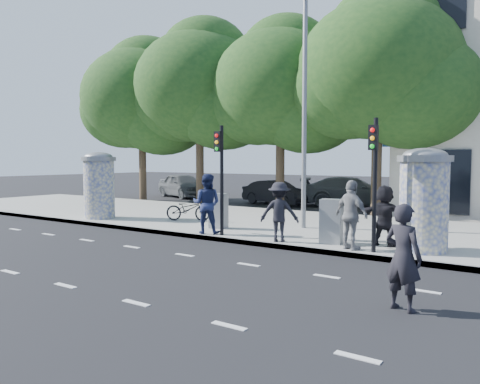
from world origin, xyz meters
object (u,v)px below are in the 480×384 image
Objects in this scene: cabinet_left at (218,211)px; cabinet_right at (331,221)px; traffic_pole_far at (374,171)px; ped_e at (351,215)px; ad_column_right at (424,197)px; ped_d at (279,212)px; traffic_pole_near at (221,168)px; ped_f at (385,216)px; bicycle at (188,209)px; car_left at (183,185)px; man_road at (403,257)px; car_mid at (276,193)px; car_right at (352,192)px; ped_c at (207,204)px; street_lamp at (304,92)px; ad_column_left at (99,184)px.

cabinet_left is 0.96× the size of cabinet_right.
traffic_pole_far reaches higher than ped_e.
ad_column_right is 1.55× the size of ped_d.
ped_f is at bearing 12.71° from traffic_pole_near.
traffic_pole_near is 4.06m from bicycle.
ped_d is at bearing -134.59° from bicycle.
bicycle is at bearing 165.35° from traffic_pole_far.
traffic_pole_far reaches higher than ad_column_right.
traffic_pole_far is 20.56m from car_left.
ped_d is at bearing -167.55° from cabinet_right.
man_road is at bearing -43.82° from cabinet_left.
car_right reaches higher than car_mid.
ped_c is 1.10× the size of bicycle.
car_left is (-11.92, 11.87, -1.43)m from traffic_pole_near.
traffic_pole_near is 0.73× the size of car_left.
street_lamp is 1.48× the size of car_right.
traffic_pole_far is 1.98× the size of ped_d.
ped_c is at bearing -172.43° from ad_column_right.
ped_f is at bearing -100.29° from car_left.
ped_c is at bearing -82.19° from cabinet_left.
ad_column_right is 2.21× the size of cabinet_left.
ped_e is at bearing 66.52° from ped_f.
car_left reaches higher than cabinet_right.
ped_f is (-0.04, 1.07, -1.25)m from traffic_pole_far.
street_lamp is 4.67× the size of ped_d.
street_lamp is 5.43m from ped_e.
car_right is (-2.50, 12.40, -0.23)m from ped_d.
cabinet_right is at bearing 23.90° from ped_f.
ped_d is 2.90m from ped_f.
cabinet_right is (2.00, -2.22, -4.02)m from street_lamp.
car_right is (2.64, 10.39, 0.18)m from bicycle.
ad_column_right is at bearing -128.64° from ped_e.
man_road is (5.15, -6.60, -3.90)m from street_lamp.
street_lamp is at bearing -21.45° from ped_e.
cabinet_right is (-1.36, -0.45, -0.21)m from ped_f.
ad_column_right is 0.78× the size of traffic_pole_far.
man_road is at bearing 144.95° from ped_e.
ped_e reaches higher than cabinet_right.
ped_c is 1.53× the size of cabinet_right.
traffic_pole_far is at bearing -22.02° from cabinet_left.
ad_column_left is 1.00× the size of ad_column_right.
bicycle is (-4.50, -0.78, -4.19)m from street_lamp.
street_lamp is at bearing -22.33° from ped_f.
ad_column_right is 1.53× the size of bicycle.
traffic_pole_far is at bearing 97.47° from ped_f.
street_lamp is at bearing -103.49° from bicycle.
man_road is 5.39m from cabinet_right.
cabinet_left reaches higher than bicycle.
street_lamp is at bearing -101.51° from car_left.
ad_column_right is 0.57× the size of car_left.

